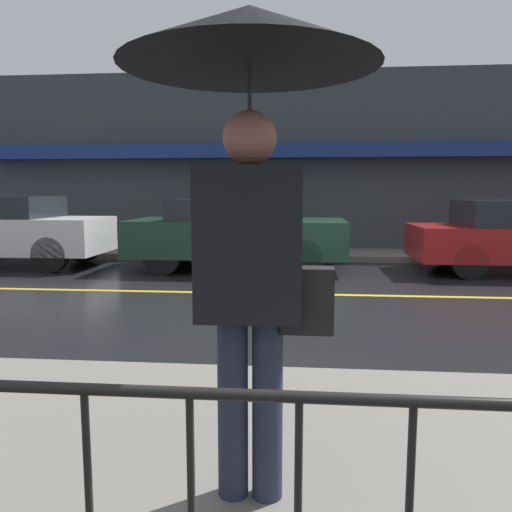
% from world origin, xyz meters
% --- Properties ---
extents(ground_plane, '(80.00, 80.00, 0.00)m').
position_xyz_m(ground_plane, '(0.00, 0.00, 0.00)').
color(ground_plane, black).
extents(sidewalk_near, '(28.00, 2.91, 0.14)m').
position_xyz_m(sidewalk_near, '(0.00, -5.10, 0.07)').
color(sidewalk_near, slate).
rests_on(sidewalk_near, ground_plane).
extents(sidewalk_far, '(28.00, 1.71, 0.14)m').
position_xyz_m(sidewalk_far, '(0.00, 4.50, 0.07)').
color(sidewalk_far, slate).
rests_on(sidewalk_far, ground_plane).
extents(lane_marking, '(25.20, 0.12, 0.01)m').
position_xyz_m(lane_marking, '(0.00, 0.00, 0.00)').
color(lane_marking, gold).
rests_on(lane_marking, ground_plane).
extents(building_storefront, '(28.00, 0.85, 4.64)m').
position_xyz_m(building_storefront, '(0.00, 5.47, 2.34)').
color(building_storefront, '#383D42').
rests_on(building_storefront, ground_plane).
extents(railing_foreground, '(12.00, 0.04, 0.89)m').
position_xyz_m(railing_foreground, '(-0.00, -6.30, 0.70)').
color(railing_foreground, black).
rests_on(railing_foreground, sidewalk_near).
extents(pedestrian, '(1.14, 1.14, 2.24)m').
position_xyz_m(pedestrian, '(-0.39, -5.43, 1.92)').
color(pedestrian, '#23283D').
rests_on(pedestrian, sidewalk_near).
extents(car_white, '(4.01, 1.75, 1.50)m').
position_xyz_m(car_white, '(-6.37, 2.43, 0.78)').
color(car_white, silver).
rests_on(car_white, ground_plane).
extents(car_dark_green, '(4.35, 1.94, 1.43)m').
position_xyz_m(car_dark_green, '(-1.50, 2.43, 0.76)').
color(car_dark_green, '#193828').
rests_on(car_dark_green, ground_plane).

